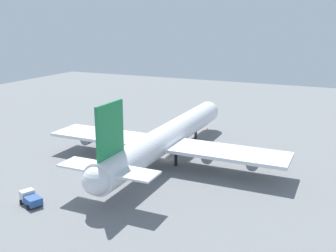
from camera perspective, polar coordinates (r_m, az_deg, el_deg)
ground_plane at (r=90.92m, az=-0.00°, el=-4.86°), size 245.99×245.99×0.00m
cargo_airplane at (r=88.91m, az=-0.10°, el=-1.65°), size 61.50×54.82×17.71m
cargo_loader at (r=90.28m, az=14.51°, el=-4.66°), size 3.31×4.22×2.50m
fuel_truck at (r=73.24m, az=-19.30°, el=-9.88°), size 3.93×5.07×2.21m
safety_cone_nose at (r=115.40m, az=5.72°, el=-0.42°), size 0.49×0.49×0.70m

